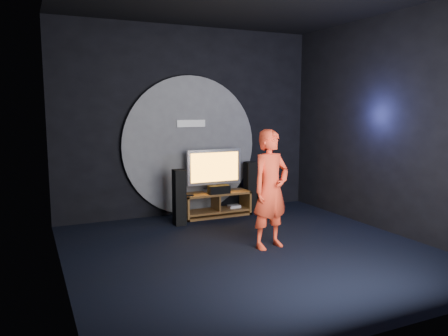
# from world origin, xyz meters

# --- Properties ---
(floor) EXTENTS (5.00, 5.00, 0.00)m
(floor) POSITION_xyz_m (0.00, 0.00, 0.00)
(floor) COLOR black
(floor) RESTS_ON ground
(back_wall) EXTENTS (5.00, 0.04, 3.50)m
(back_wall) POSITION_xyz_m (0.00, 2.50, 1.75)
(back_wall) COLOR black
(back_wall) RESTS_ON ground
(front_wall) EXTENTS (5.00, 0.04, 3.50)m
(front_wall) POSITION_xyz_m (0.00, -2.50, 1.75)
(front_wall) COLOR black
(front_wall) RESTS_ON ground
(left_wall) EXTENTS (0.04, 5.00, 3.50)m
(left_wall) POSITION_xyz_m (-2.50, 0.00, 1.75)
(left_wall) COLOR black
(left_wall) RESTS_ON ground
(right_wall) EXTENTS (0.04, 5.00, 3.50)m
(right_wall) POSITION_xyz_m (2.50, 0.00, 1.75)
(right_wall) COLOR black
(right_wall) RESTS_ON ground
(wall_disc_panel) EXTENTS (2.60, 0.11, 2.60)m
(wall_disc_panel) POSITION_xyz_m (0.00, 2.44, 1.30)
(wall_disc_panel) COLOR #515156
(wall_disc_panel) RESTS_ON ground
(media_console) EXTENTS (1.28, 0.45, 0.45)m
(media_console) POSITION_xyz_m (0.36, 2.05, 0.20)
(media_console) COLOR brown
(media_console) RESTS_ON ground
(tv) EXTENTS (1.06, 0.22, 0.80)m
(tv) POSITION_xyz_m (0.35, 2.12, 0.89)
(tv) COLOR silver
(tv) RESTS_ON media_console
(center_speaker) EXTENTS (0.40, 0.15, 0.15)m
(center_speaker) POSITION_xyz_m (0.35, 1.90, 0.53)
(center_speaker) COLOR black
(center_speaker) RESTS_ON media_console
(remote) EXTENTS (0.18, 0.05, 0.02)m
(remote) POSITION_xyz_m (-0.23, 1.93, 0.46)
(remote) COLOR black
(remote) RESTS_ON media_console
(tower_speaker_left) EXTENTS (0.19, 0.21, 0.97)m
(tower_speaker_left) POSITION_xyz_m (-0.47, 1.74, 0.48)
(tower_speaker_left) COLOR black
(tower_speaker_left) RESTS_ON ground
(tower_speaker_right) EXTENTS (0.19, 0.21, 0.97)m
(tower_speaker_right) POSITION_xyz_m (1.13, 2.16, 0.48)
(tower_speaker_right) COLOR black
(tower_speaker_right) RESTS_ON ground
(subwoofer) EXTENTS (0.31, 0.31, 0.34)m
(subwoofer) POSITION_xyz_m (1.43, 2.02, 0.17)
(subwoofer) COLOR black
(subwoofer) RESTS_ON ground
(player) EXTENTS (0.69, 0.52, 1.71)m
(player) POSITION_xyz_m (0.33, 0.03, 0.86)
(player) COLOR #F03D20
(player) RESTS_ON ground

